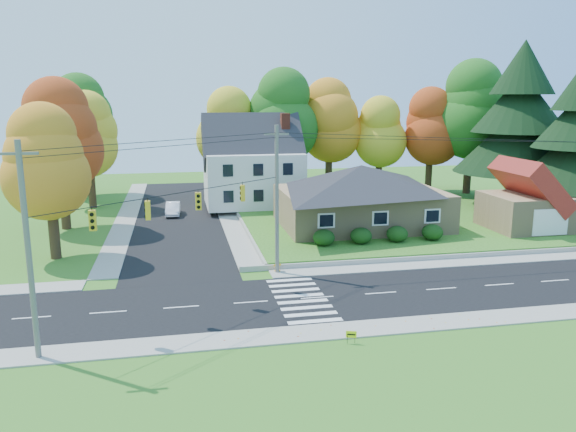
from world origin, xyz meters
name	(u,v)px	position (x,y,z in m)	size (l,w,h in m)	color
ground	(317,298)	(0.00, 0.00, 0.00)	(120.00, 120.00, 0.00)	#3D7923
road_main	(317,298)	(0.00, 0.00, 0.01)	(90.00, 8.00, 0.02)	black
road_cross	(178,215)	(-8.00, 26.00, 0.01)	(8.00, 44.00, 0.02)	black
sidewalk_north	(299,272)	(0.00, 5.00, 0.04)	(90.00, 2.00, 0.08)	#9C9A90
sidewalk_south	(341,331)	(0.00, -5.00, 0.04)	(90.00, 2.00, 0.08)	#9C9A90
lawn	(392,214)	(13.00, 21.00, 0.25)	(30.00, 30.00, 0.50)	#3D7923
ranch_house	(361,195)	(8.00, 16.00, 3.27)	(14.60, 10.60, 5.40)	tan
colonial_house	(253,166)	(0.04, 28.00, 4.58)	(10.40, 8.40, 9.60)	silver
garage	(529,202)	(22.00, 11.99, 2.84)	(7.30, 6.30, 4.60)	tan
hedge_row	(379,235)	(7.50, 9.80, 1.14)	(10.70, 1.70, 1.27)	#163A10
traffic_infrastructure	(310,209)	(-0.15, 1.35, 5.15)	(38.10, 10.66, 10.00)	#666059
tree_lot_0	(228,128)	(-2.00, 34.00, 8.31)	(6.72, 6.72, 12.51)	#3F2A19
tree_lot_1	(281,116)	(4.00, 33.00, 9.61)	(7.84, 7.84, 14.60)	#3F2A19
tree_lot_2	(329,121)	(10.00, 34.00, 8.96)	(7.28, 7.28, 13.56)	#3F2A19
tree_lot_3	(380,132)	(16.00, 33.00, 7.65)	(6.16, 6.16, 11.47)	#3F2A19
tree_lot_4	(431,127)	(22.00, 32.00, 8.31)	(6.72, 6.72, 12.51)	#3F2A19
tree_lot_5	(472,110)	(26.00, 30.00, 10.27)	(8.40, 8.40, 15.64)	#3F2A19
conifer_east_a	(519,120)	(27.00, 22.00, 9.39)	(12.80, 12.80, 16.96)	#3F2A19
tree_west_0	(48,162)	(-17.00, 12.00, 7.15)	(6.16, 6.16, 11.47)	#3F2A19
tree_west_1	(59,135)	(-18.00, 22.00, 8.46)	(7.28, 7.28, 13.56)	#3F2A19
tree_west_2	(88,135)	(-17.00, 32.00, 7.81)	(6.72, 6.72, 12.51)	#3F2A19
tree_west_3	(79,120)	(-19.00, 40.00, 9.11)	(7.84, 7.84, 14.60)	#3F2A19
white_car	(173,209)	(-8.47, 26.12, 0.67)	(1.37, 3.94, 1.30)	white
fire_hydrant	(277,266)	(-1.45, 5.41, 0.44)	(0.53, 0.41, 0.92)	gold
yard_sign	(351,335)	(0.05, -6.50, 0.46)	(0.50, 0.20, 0.65)	black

